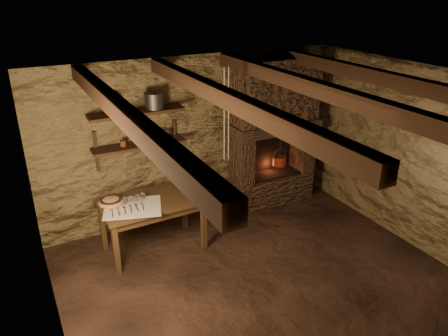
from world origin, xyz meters
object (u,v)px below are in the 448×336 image
work_table (153,223)px  stoneware_jug (187,173)px  wooden_bowl (111,202)px  iron_stockpot (154,101)px  red_pot (280,160)px

work_table → stoneware_jug: 0.79m
work_table → wooden_bowl: bearing=167.9°
work_table → iron_stockpot: 1.59m
wooden_bowl → red_pot: size_ratio=0.58×
work_table → wooden_bowl: 0.63m
stoneware_jug → work_table: bearing=171.8°
stoneware_jug → red_pot: 1.74m
stoneware_jug → iron_stockpot: 1.04m
stoneware_jug → wooden_bowl: bearing=159.8°
work_table → iron_stockpot: size_ratio=5.17×
iron_stockpot → stoneware_jug: bearing=-56.7°
iron_stockpot → red_pot: bearing=-3.5°
wooden_bowl → red_pot: bearing=6.9°
work_table → red_pot: size_ratio=2.45×
wooden_bowl → iron_stockpot: (0.80, 0.45, 1.08)m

